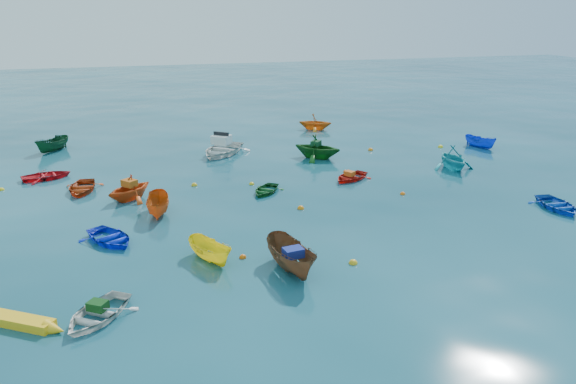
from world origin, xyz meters
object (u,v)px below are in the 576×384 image
object	(u,v)px
kayak_yellow	(10,323)
motorboat_white	(222,154)
dinghy_blue_sw	(111,242)
dinghy_white_near	(97,319)
dinghy_blue_se	(557,209)

from	to	relation	value
kayak_yellow	motorboat_white	distance (m)	22.68
dinghy_blue_sw	dinghy_white_near	world-z (taller)	dinghy_blue_sw
dinghy_blue_sw	dinghy_white_near	bearing A→B (deg)	-122.67
dinghy_blue_sw	motorboat_white	xyz separation A→B (m)	(7.40, 14.01, 0.00)
dinghy_white_near	motorboat_white	xyz separation A→B (m)	(7.75, 20.60, 0.00)
dinghy_white_near	kayak_yellow	world-z (taller)	dinghy_white_near
dinghy_blue_sw	kayak_yellow	distance (m)	6.84
dinghy_blue_sw	dinghy_white_near	size ratio (longest dim) A/B	1.03
motorboat_white	dinghy_white_near	bearing A→B (deg)	-72.53
dinghy_blue_sw	dinghy_white_near	distance (m)	6.60
dinghy_white_near	kayak_yellow	xyz separation A→B (m)	(-2.77, 0.51, 0.00)
dinghy_blue_sw	kayak_yellow	bearing A→B (deg)	-146.80
dinghy_blue_se	kayak_yellow	size ratio (longest dim) A/B	0.73
dinghy_white_near	motorboat_white	world-z (taller)	motorboat_white
dinghy_blue_se	dinghy_white_near	bearing A→B (deg)	-160.54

